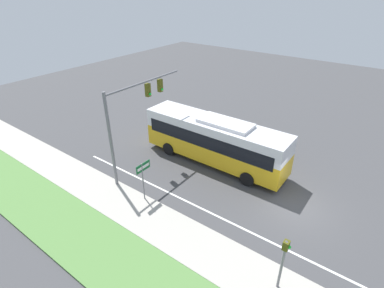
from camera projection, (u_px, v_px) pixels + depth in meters
ground_plane at (294, 206)px, 18.61m from camera, size 80.00×80.00×0.00m
sidewalk at (248, 275)px, 14.21m from camera, size 2.80×80.00×0.12m
lane_divider_near at (270, 242)px, 16.07m from camera, size 0.14×30.00×0.01m
bus at (215, 139)px, 22.19m from camera, size 2.72×11.20×3.64m
signal_gantry at (133, 111)px, 19.67m from camera, size 6.87×0.41×6.66m
pedestrian_signal at (284, 257)px, 12.71m from camera, size 0.28×0.34×2.95m
street_sign at (143, 174)px, 18.26m from camera, size 1.14×0.08×2.75m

